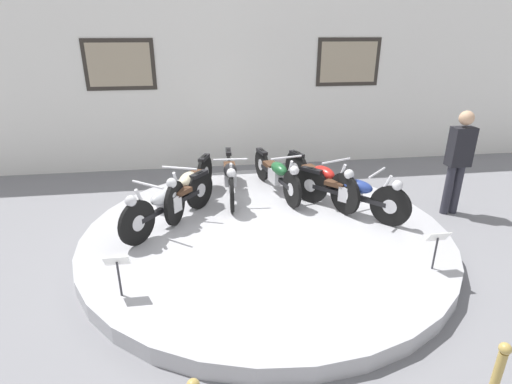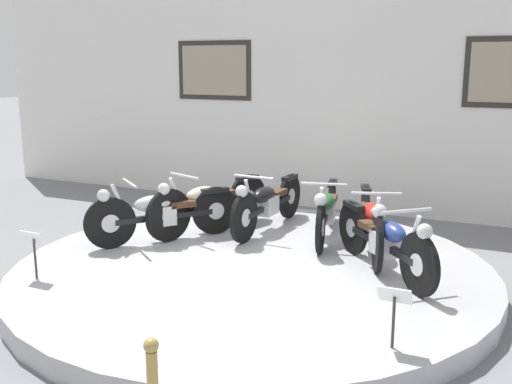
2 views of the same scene
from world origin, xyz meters
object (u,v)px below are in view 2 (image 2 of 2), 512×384
motorcycle_cream (208,202)px  info_placard_front_centre (394,304)px  motorcycle_black (267,202)px  motorcycle_green (326,209)px  motorcycle_silver (161,212)px  motorcycle_blue (385,239)px  motorcycle_red (371,220)px  info_placard_front_left (34,244)px

motorcycle_cream → info_placard_front_centre: 3.68m
motorcycle_black → info_placard_front_centre: bearing=-50.0°
motorcycle_green → motorcycle_silver: bearing=-150.4°
motorcycle_black → motorcycle_blue: (1.78, -1.01, -0.01)m
motorcycle_black → motorcycle_red: size_ratio=1.04×
motorcycle_red → info_placard_front_centre: (0.75, -2.27, -0.03)m
motorcycle_silver → info_placard_front_left: bearing=-105.2°
info_placard_front_centre → motorcycle_green: bearing=118.0°
motorcycle_cream → motorcycle_silver: bearing=-115.4°
motorcycle_black → info_placard_front_left: bearing=-118.2°
info_placard_front_centre → motorcycle_blue: bearing=105.1°
motorcycle_green → info_placard_front_left: size_ratio=3.75×
motorcycle_black → info_placard_front_centre: (2.22, -2.65, -0.01)m
motorcycle_blue → info_placard_front_left: motorcycle_blue is taller
motorcycle_black → motorcycle_red: 1.53m
motorcycle_cream → motorcycle_black: size_ratio=0.96×
motorcycle_silver → motorcycle_black: (0.97, 1.01, 0.00)m
motorcycle_red → info_placard_front_left: 3.68m
motorcycle_red → info_placard_front_centre: bearing=-71.8°
motorcycle_red → info_placard_front_centre: 2.39m
motorcycle_cream → info_placard_front_left: (-0.75, -2.27, -0.03)m
motorcycle_silver → motorcycle_green: bearing=29.6°
info_placard_front_left → info_placard_front_centre: same height
motorcycle_cream → info_placard_front_left: size_ratio=3.72×
motorcycle_silver → info_placard_front_left: (-0.45, -1.64, -0.01)m
motorcycle_silver → motorcycle_cream: size_ratio=0.83×
info_placard_front_centre → motorcycle_cream: bearing=141.9°
info_placard_front_left → motorcycle_black: bearing=61.8°
motorcycle_green → motorcycle_red: 0.77m
motorcycle_black → info_placard_front_centre: motorcycle_black is taller
motorcycle_cream → info_placard_front_left: bearing=-108.2°
motorcycle_cream → motorcycle_red: size_ratio=1.00×
motorcycle_black → info_placard_front_centre: size_ratio=3.86×
motorcycle_blue → motorcycle_silver: bearing=-180.0°
motorcycle_silver → motorcycle_black: bearing=46.2°
motorcycle_green → motorcycle_blue: motorcycle_blue is taller
motorcycle_blue → info_placard_front_centre: motorcycle_blue is taller
motorcycle_red → motorcycle_green: bearing=150.2°
motorcycle_silver → motorcycle_cream: (0.30, 0.63, 0.02)m
motorcycle_red → motorcycle_blue: motorcycle_red is taller
motorcycle_black → motorcycle_blue: motorcycle_black is taller
motorcycle_black → motorcycle_silver: bearing=-133.8°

